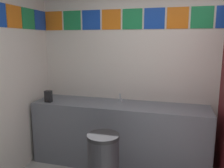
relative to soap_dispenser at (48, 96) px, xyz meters
name	(u,v)px	position (x,y,z in m)	size (l,w,h in m)	color
wall_back	(175,64)	(1.67, 0.48, 0.45)	(3.86, 0.09, 2.78)	silver
vanity_counter	(119,134)	(0.97, 0.16, -0.51)	(2.35, 0.56, 0.87)	slate
faucet_center	(121,99)	(0.97, 0.25, -0.03)	(0.04, 0.10, 0.14)	silver
soap_dispenser	(48,96)	(0.00, 0.00, 0.00)	(0.09, 0.09, 0.16)	black
trash_bin	(103,167)	(0.99, -0.61, -0.57)	(0.34, 0.34, 0.74)	#333338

